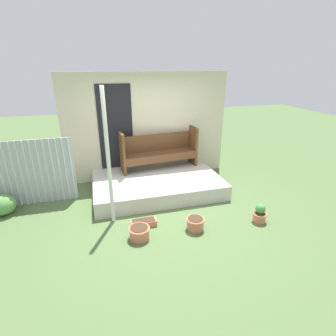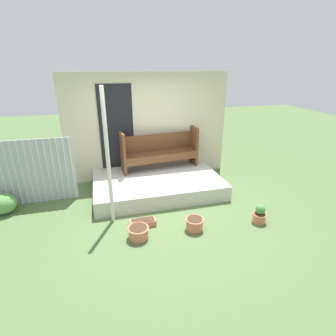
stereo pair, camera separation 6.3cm
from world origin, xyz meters
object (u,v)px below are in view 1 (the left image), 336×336
object	(u,v)px
flower_pot_left	(139,232)
shrub_by_fence	(2,205)
flower_pot_right	(260,214)
planter_box_rect	(144,223)
flower_pot_middle	(195,223)
support_post	(108,160)
bench	(159,149)

from	to	relation	value
flower_pot_left	shrub_by_fence	size ratio (longest dim) A/B	0.75
flower_pot_right	shrub_by_fence	xyz separation A→B (m)	(-4.68, 1.58, 0.05)
planter_box_rect	shrub_by_fence	bearing A→B (deg)	156.30
flower_pot_middle	planter_box_rect	size ratio (longest dim) A/B	0.71
shrub_by_fence	flower_pot_left	bearing A→B (deg)	-31.22
flower_pot_middle	planter_box_rect	distance (m)	0.94
flower_pot_right	planter_box_rect	bearing A→B (deg)	168.06
flower_pot_left	shrub_by_fence	distance (m)	2.85
flower_pot_middle	flower_pot_right	world-z (taller)	flower_pot_right
support_post	flower_pot_left	distance (m)	1.34
support_post	flower_pot_right	size ratio (longest dim) A/B	6.77
bench	planter_box_rect	xyz separation A→B (m)	(-0.77, -1.91, -0.76)
flower_pot_middle	shrub_by_fence	distance (m)	3.75
flower_pot_middle	planter_box_rect	bearing A→B (deg)	157.66
support_post	flower_pot_middle	xyz separation A→B (m)	(1.38, -0.67, -1.10)
flower_pot_right	shrub_by_fence	size ratio (longest dim) A/B	0.73
support_post	flower_pot_right	xyz separation A→B (m)	(2.63, -0.76, -1.07)
planter_box_rect	support_post	bearing A→B (deg)	148.42
flower_pot_middle	shrub_by_fence	size ratio (longest dim) A/B	0.68
bench	planter_box_rect	size ratio (longest dim) A/B	4.06
flower_pot_left	bench	bearing A→B (deg)	68.16
support_post	shrub_by_fence	distance (m)	2.44
bench	flower_pot_middle	bearing A→B (deg)	-93.01
flower_pot_right	planter_box_rect	xyz separation A→B (m)	(-2.11, 0.45, -0.10)
flower_pot_left	shrub_by_fence	world-z (taller)	shrub_by_fence
support_post	shrub_by_fence	size ratio (longest dim) A/B	4.96
flower_pot_left	flower_pot_right	world-z (taller)	flower_pot_right
bench	shrub_by_fence	xyz separation A→B (m)	(-3.34, -0.78, -0.61)
support_post	planter_box_rect	bearing A→B (deg)	-31.58
support_post	shrub_by_fence	bearing A→B (deg)	158.45
flower_pot_left	planter_box_rect	world-z (taller)	flower_pot_left
support_post	flower_pot_middle	world-z (taller)	support_post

